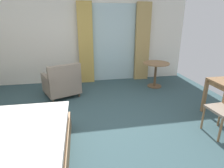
{
  "coord_description": "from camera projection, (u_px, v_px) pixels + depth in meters",
  "views": [
    {
      "loc": [
        -0.4,
        -2.78,
        1.88
      ],
      "look_at": [
        0.16,
        0.2,
        0.8
      ],
      "focal_mm": 29.88,
      "sensor_mm": 36.0,
      "label": 1
    }
  ],
  "objects": [
    {
      "name": "ground",
      "position": [
        105.0,
        134.0,
        3.28
      ],
      "size": [
        6.3,
        6.45,
        0.1
      ],
      "primitive_type": "cube",
      "color": "#334C51"
    },
    {
      "name": "wall_back",
      "position": [
        90.0,
        39.0,
        5.58
      ],
      "size": [
        5.9,
        0.12,
        2.59
      ],
      "primitive_type": "cube",
      "color": "white",
      "rests_on": "ground"
    },
    {
      "name": "balcony_glass_door",
      "position": [
        114.0,
        44.0,
        5.68
      ],
      "size": [
        1.29,
        0.02,
        2.28
      ],
      "primitive_type": "cube",
      "color": "silver",
      "rests_on": "ground"
    },
    {
      "name": "curtain_panel_left",
      "position": [
        86.0,
        44.0,
        5.43
      ],
      "size": [
        0.43,
        0.1,
        2.33
      ],
      "primitive_type": "cube",
      "color": "tan",
      "rests_on": "ground"
    },
    {
      "name": "curtain_panel_right",
      "position": [
        142.0,
        43.0,
        5.73
      ],
      "size": [
        0.44,
        0.1,
        2.33
      ],
      "primitive_type": "cube",
      "color": "tan",
      "rests_on": "ground"
    },
    {
      "name": "armchair_by_window",
      "position": [
        62.0,
        83.0,
        4.64
      ],
      "size": [
        1.01,
        1.0,
        0.86
      ],
      "color": "gray",
      "rests_on": "ground"
    },
    {
      "name": "round_cafe_table",
      "position": [
        156.0,
        69.0,
        5.26
      ],
      "size": [
        0.73,
        0.73,
        0.7
      ],
      "color": "olive",
      "rests_on": "ground"
    }
  ]
}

